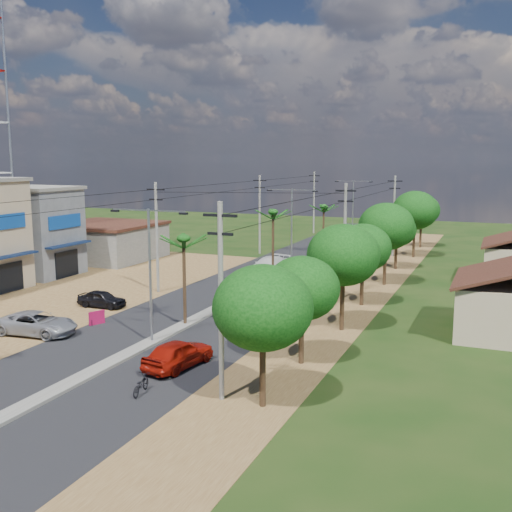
{
  "coord_description": "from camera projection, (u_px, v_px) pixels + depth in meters",
  "views": [
    {
      "loc": [
        18.84,
        -29.22,
        10.82
      ],
      "look_at": [
        0.38,
        15.16,
        3.0
      ],
      "focal_mm": 42.0,
      "sensor_mm": 36.0,
      "label": 1
    }
  ],
  "objects": [
    {
      "name": "ground",
      "position": [
        152.0,
        343.0,
        35.51
      ],
      "size": [
        160.0,
        160.0,
        0.0
      ],
      "primitive_type": "plane",
      "color": "black",
      "rests_on": "ground"
    },
    {
      "name": "road",
      "position": [
        251.0,
        292.0,
        49.17
      ],
      "size": [
        12.0,
        110.0,
        0.04
      ],
      "primitive_type": "cube",
      "color": "black",
      "rests_on": "ground"
    },
    {
      "name": "median",
      "position": [
        265.0,
        284.0,
        51.9
      ],
      "size": [
        1.0,
        90.0,
        0.18
      ],
      "primitive_type": "cube",
      "color": "#605E56",
      "rests_on": "ground"
    },
    {
      "name": "dirt_lot_west",
      "position": [
        47.0,
        294.0,
        48.48
      ],
      "size": [
        18.0,
        46.0,
        0.04
      ],
      "primitive_type": "cube",
      "color": "brown",
      "rests_on": "ground"
    },
    {
      "name": "dirt_shoulder_east",
      "position": [
        353.0,
        301.0,
        45.95
      ],
      "size": [
        5.0,
        90.0,
        0.03
      ],
      "primitive_type": "cube",
      "color": "brown",
      "rests_on": "ground"
    },
    {
      "name": "shophouse_grey",
      "position": [
        31.0,
        231.0,
        55.93
      ],
      "size": [
        9.0,
        6.4,
        8.3
      ],
      "color": "#505358",
      "rests_on": "ground"
    },
    {
      "name": "low_shed",
      "position": [
        106.0,
        241.0,
        65.03
      ],
      "size": [
        10.4,
        10.4,
        3.95
      ],
      "color": "#605E56",
      "rests_on": "ground"
    },
    {
      "name": "tree_east_a",
      "position": [
        263.0,
        308.0,
        25.72
      ],
      "size": [
        4.4,
        4.4,
        6.37
      ],
      "color": "black",
      "rests_on": "ground"
    },
    {
      "name": "tree_east_b",
      "position": [
        302.0,
        288.0,
        31.32
      ],
      "size": [
        4.0,
        4.0,
        5.83
      ],
      "color": "black",
      "rests_on": "ground"
    },
    {
      "name": "tree_east_c",
      "position": [
        343.0,
        255.0,
        37.43
      ],
      "size": [
        4.6,
        4.6,
        6.83
      ],
      "color": "black",
      "rests_on": "ground"
    },
    {
      "name": "tree_east_d",
      "position": [
        363.0,
        248.0,
        44.01
      ],
      "size": [
        4.2,
        4.2,
        6.13
      ],
      "color": "black",
      "rests_on": "ground"
    },
    {
      "name": "tree_east_e",
      "position": [
        386.0,
        227.0,
        51.1
      ],
      "size": [
        4.8,
        4.8,
        7.14
      ],
      "color": "black",
      "rests_on": "ground"
    },
    {
      "name": "tree_east_f",
      "position": [
        397.0,
        230.0,
        58.73
      ],
      "size": [
        3.8,
        3.8,
        5.52
      ],
      "color": "black",
      "rests_on": "ground"
    },
    {
      "name": "tree_east_g",
      "position": [
        415.0,
        210.0,
        65.58
      ],
      "size": [
        5.0,
        5.0,
        7.38
      ],
      "color": "black",
      "rests_on": "ground"
    },
    {
      "name": "tree_east_h",
      "position": [
        422.0,
        210.0,
        73.08
      ],
      "size": [
        4.4,
        4.4,
        6.52
      ],
      "color": "black",
      "rests_on": "ground"
    },
    {
      "name": "palm_median_near",
      "position": [
        184.0,
        242.0,
        38.26
      ],
      "size": [
        2.0,
        2.0,
        6.15
      ],
      "color": "black",
      "rests_on": "ground"
    },
    {
      "name": "palm_median_mid",
      "position": [
        273.0,
        215.0,
        52.79
      ],
      "size": [
        2.0,
        2.0,
        6.55
      ],
      "color": "black",
      "rests_on": "ground"
    },
    {
      "name": "palm_median_far",
      "position": [
        324.0,
        209.0,
        67.47
      ],
      "size": [
        2.0,
        2.0,
        5.85
      ],
      "color": "black",
      "rests_on": "ground"
    },
    {
      "name": "streetlight_near",
      "position": [
        150.0,
        264.0,
        34.74
      ],
      "size": [
        5.1,
        0.18,
        8.0
      ],
      "color": "gray",
      "rests_on": "ground"
    },
    {
      "name": "streetlight_mid",
      "position": [
        292.0,
        222.0,
        57.52
      ],
      "size": [
        5.1,
        0.18,
        8.0
      ],
      "color": "gray",
      "rests_on": "ground"
    },
    {
      "name": "streetlight_far",
      "position": [
        353.0,
        204.0,
        80.3
      ],
      "size": [
        5.1,
        0.18,
        8.0
      ],
      "color": "gray",
      "rests_on": "ground"
    },
    {
      "name": "utility_pole_w_b",
      "position": [
        157.0,
        235.0,
        48.33
      ],
      "size": [
        1.6,
        0.24,
        9.0
      ],
      "color": "#605E56",
      "rests_on": "ground"
    },
    {
      "name": "utility_pole_w_c",
      "position": [
        260.0,
        212.0,
        68.38
      ],
      "size": [
        1.6,
        0.24,
        9.0
      ],
      "color": "#605E56",
      "rests_on": "ground"
    },
    {
      "name": "utility_pole_w_d",
      "position": [
        314.0,
        201.0,
        87.52
      ],
      "size": [
        1.6,
        0.24,
        9.0
      ],
      "color": "#605E56",
      "rests_on": "ground"
    },
    {
      "name": "utility_pole_e_a",
      "position": [
        221.0,
        298.0,
        26.43
      ],
      "size": [
        1.6,
        0.24,
        9.0
      ],
      "color": "#605E56",
      "rests_on": "ground"
    },
    {
      "name": "utility_pole_e_b",
      "position": [
        345.0,
        238.0,
        46.48
      ],
      "size": [
        1.6,
        0.24,
        9.0
      ],
      "color": "#605E56",
      "rests_on": "ground"
    },
    {
      "name": "utility_pole_e_c",
      "position": [
        394.0,
        214.0,
        66.53
      ],
      "size": [
        1.6,
        0.24,
        9.0
      ],
      "color": "#605E56",
      "rests_on": "ground"
    },
    {
      "name": "car_red_near",
      "position": [
        178.0,
        354.0,
        31.19
      ],
      "size": [
        2.45,
        4.62,
        1.5
      ],
      "primitive_type": "imported",
      "rotation": [
        0.0,
        0.0,
        2.98
      ],
      "color": "maroon",
      "rests_on": "ground"
    },
    {
      "name": "car_silver_mid",
      "position": [
        309.0,
        287.0,
        47.14
      ],
      "size": [
        3.69,
        5.28,
        1.65
      ],
      "primitive_type": "imported",
      "rotation": [
        0.0,
        0.0,
        3.58
      ],
      "color": "gray",
      "rests_on": "ground"
    },
    {
      "name": "car_white_far",
      "position": [
        268.0,
        266.0,
        56.66
      ],
      "size": [
        3.12,
        5.74,
        1.58
      ],
      "primitive_type": "imported",
      "rotation": [
        0.0,
        0.0,
        -0.17
      ],
      "color": "beige",
      "rests_on": "ground"
    },
    {
      "name": "car_parked_silver",
      "position": [
        37.0,
        324.0,
        37.06
      ],
      "size": [
        5.29,
        2.81,
        1.41
      ],
      "primitive_type": "imported",
      "rotation": [
        0.0,
        0.0,
        1.66
      ],
      "color": "gray",
      "rests_on": "ground"
    },
    {
      "name": "car_parked_dark",
      "position": [
        102.0,
        299.0,
        43.93
      ],
      "size": [
        3.69,
        1.59,
        1.24
      ],
      "primitive_type": "imported",
      "rotation": [
        0.0,
        0.0,
        1.6
      ],
      "color": "black",
      "rests_on": "ground"
    },
    {
      "name": "moto_rider_east",
      "position": [
        141.0,
        385.0,
        27.72
      ],
      "size": [
        0.87,
        1.75,
        0.88
      ],
      "primitive_type": "imported",
      "rotation": [
        0.0,
        0.0,
        3.32
      ],
      "color": "black",
      "rests_on": "ground"
    },
    {
      "name": "moto_rider_west_a",
      "position": [
        225.0,
        282.0,
        50.63
      ],
      "size": [
        1.16,
        1.97,
        0.98
      ],
      "primitive_type": "imported",
      "rotation": [
        0.0,
        0.0,
        0.3
      ],
      "color": "black",
      "rests_on": "ground"
    },
    {
      "name": "moto_rider_west_b",
      "position": [
        274.0,
        256.0,
        64.24
      ],
      "size": [
        0.79,
        1.59,
        0.92
      ],
      "primitive_type": "imported",
      "rotation": [
        0.0,
        0.0,
        -0.25
      ],
      "color": "black",
      "rests_on": "ground"
    },
    {
      "name": "roadside_sign",
      "position": [
        97.0,
        318.0,
        39.34
      ],
      "size": [
        0.52,
        1.08,
        0.95
      ],
      "rotation": [
        0.0,
        0.0,
        -0.41
      ],
      "color": "#9A0E3D",
      "rests_on": "ground"
    }
  ]
}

